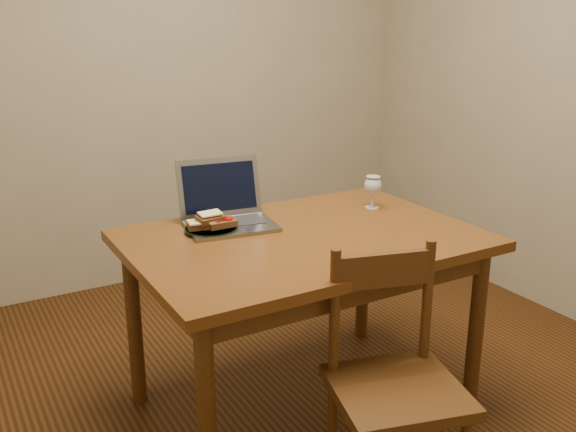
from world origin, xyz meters
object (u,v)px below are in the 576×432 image
plate (211,230)px  laptop (225,207)px  table (303,256)px  milk_glass (373,192)px  chair (395,373)px

plate → laptop: (0.09, 0.07, 0.06)m
table → milk_glass: 0.50m
table → laptop: 0.38m
table → chair: 0.62m
table → chair: bearing=-91.7°
table → laptop: laptop is taller
table → plate: plate is taller
table → laptop: (-0.19, 0.29, 0.15)m
milk_glass → laptop: bearing=168.6°
chair → milk_glass: bearing=73.7°
milk_glass → chair: bearing=-121.7°
chair → milk_glass: milk_glass is taller
table → plate: bearing=143.1°
plate → laptop: size_ratio=0.54×
chair → laptop: laptop is taller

